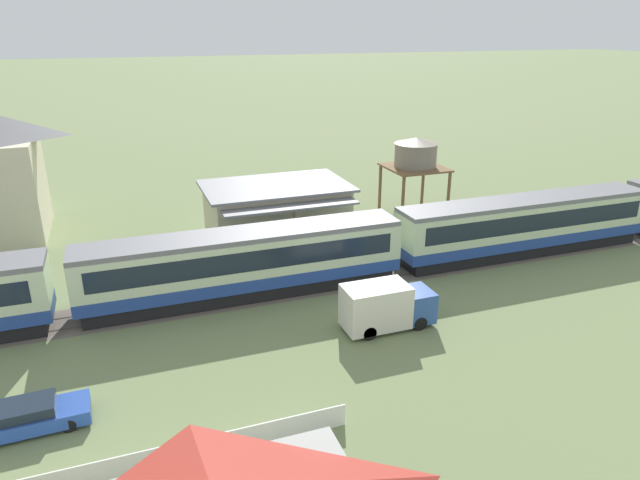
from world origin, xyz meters
name	(u,v)px	position (x,y,z in m)	size (l,w,h in m)	color
ground_plane	(519,254)	(0.00, 0.00, 0.00)	(600.00, 600.00, 0.00)	#707F51
passenger_train	(400,240)	(-10.04, 0.29, 2.38)	(84.44, 3.20, 4.29)	#234293
railway_track	(394,272)	(-10.39, 0.29, 0.01)	(159.69, 3.60, 0.04)	#665B51
station_building	(276,213)	(-16.43, 8.87, 2.38)	(11.13, 8.50, 4.69)	#BCB293
water_tower	(416,155)	(-3.12, 11.00, 5.60)	(4.95, 4.95, 7.12)	brown
parked_car_blue	(29,417)	(-32.56, -9.19, 0.61)	(4.84, 2.00, 1.29)	#284CA8
delivery_truck_blue	(385,306)	(-14.44, -6.48, 1.35)	(5.29, 2.14, 2.68)	#2D519E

